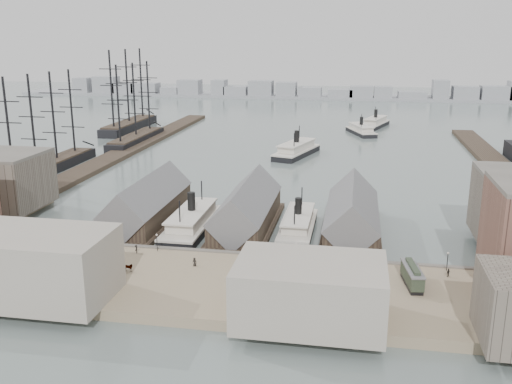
% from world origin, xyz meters
% --- Properties ---
extents(ground, '(900.00, 900.00, 0.00)m').
position_xyz_m(ground, '(0.00, 0.00, 0.00)').
color(ground, slate).
rests_on(ground, ground).
extents(quay, '(180.00, 30.00, 2.00)m').
position_xyz_m(quay, '(0.00, -20.00, 1.00)').
color(quay, '#827158').
rests_on(quay, ground).
extents(seawall, '(180.00, 1.20, 2.30)m').
position_xyz_m(seawall, '(0.00, -5.20, 1.15)').
color(seawall, '#59544C').
rests_on(seawall, ground).
extents(west_wharf, '(10.00, 220.00, 1.60)m').
position_xyz_m(west_wharf, '(-68.00, 100.00, 0.80)').
color(west_wharf, '#2D231C').
rests_on(west_wharf, ground).
extents(east_wharf, '(10.00, 180.00, 1.60)m').
position_xyz_m(east_wharf, '(78.00, 90.00, 0.80)').
color(east_wharf, '#2D231C').
rests_on(east_wharf, ground).
extents(ferry_shed_west, '(14.00, 42.00, 12.60)m').
position_xyz_m(ferry_shed_west, '(-26.00, 16.88, 4.64)').
color(ferry_shed_west, '#2D231C').
rests_on(ferry_shed_west, ground).
extents(ferry_shed_center, '(14.00, 42.00, 12.60)m').
position_xyz_m(ferry_shed_center, '(0.00, 16.88, 4.64)').
color(ferry_shed_center, '#2D231C').
rests_on(ferry_shed_center, ground).
extents(ferry_shed_east, '(14.00, 42.00, 12.60)m').
position_xyz_m(ferry_shed_east, '(26.00, 16.88, 4.64)').
color(ferry_shed_east, '#2D231C').
rests_on(ferry_shed_east, ground).
extents(street_bldg_center, '(24.00, 16.00, 10.00)m').
position_xyz_m(street_bldg_center, '(20.00, -32.00, 7.00)').
color(street_bldg_center, gray).
rests_on(street_bldg_center, quay).
extents(street_bldg_west, '(30.00, 16.00, 12.00)m').
position_xyz_m(street_bldg_west, '(-30.00, -32.00, 8.00)').
color(street_bldg_west, gray).
rests_on(street_bldg_west, quay).
extents(lamp_post_far_w, '(0.44, 0.44, 3.92)m').
position_xyz_m(lamp_post_far_w, '(-45.00, -7.00, 4.71)').
color(lamp_post_far_w, black).
rests_on(lamp_post_far_w, quay).
extents(lamp_post_near_w, '(0.44, 0.44, 3.92)m').
position_xyz_m(lamp_post_near_w, '(-15.00, -7.00, 4.71)').
color(lamp_post_near_w, black).
rests_on(lamp_post_near_w, quay).
extents(lamp_post_near_e, '(0.44, 0.44, 3.92)m').
position_xyz_m(lamp_post_near_e, '(15.00, -7.00, 4.71)').
color(lamp_post_near_e, black).
rests_on(lamp_post_near_e, quay).
extents(lamp_post_far_e, '(0.44, 0.44, 3.92)m').
position_xyz_m(lamp_post_far_e, '(45.00, -7.00, 4.71)').
color(lamp_post_far_e, black).
rests_on(lamp_post_far_e, quay).
extents(far_shore, '(500.00, 40.00, 15.72)m').
position_xyz_m(far_shore, '(-2.07, 334.14, 3.91)').
color(far_shore, gray).
rests_on(far_shore, ground).
extents(ferry_docked_west, '(8.84, 29.47, 10.53)m').
position_xyz_m(ferry_docked_west, '(-13.00, 12.59, 2.47)').
color(ferry_docked_west, black).
rests_on(ferry_docked_west, ground).
extents(ferry_docked_east, '(7.84, 26.13, 9.33)m').
position_xyz_m(ferry_docked_east, '(13.00, 16.26, 2.19)').
color(ferry_docked_east, black).
rests_on(ferry_docked_east, ground).
extents(ferry_open_near, '(17.40, 31.88, 10.91)m').
position_xyz_m(ferry_open_near, '(2.45, 109.29, 2.56)').
color(ferry_open_near, black).
rests_on(ferry_open_near, ground).
extents(ferry_open_mid, '(15.98, 26.61, 9.12)m').
position_xyz_m(ferry_open_mid, '(28.06, 167.62, 2.14)').
color(ferry_open_mid, black).
rests_on(ferry_open_mid, ground).
extents(ferry_open_far, '(16.46, 29.06, 9.94)m').
position_xyz_m(ferry_open_far, '(35.53, 192.57, 2.33)').
color(ferry_open_far, black).
rests_on(ferry_open_far, ground).
extents(sailing_ship_near, '(8.50, 58.54, 34.94)m').
position_xyz_m(sailing_ship_near, '(-81.28, 64.33, 2.57)').
color(sailing_ship_near, black).
rests_on(sailing_ship_near, ground).
extents(sailing_ship_mid, '(8.68, 50.16, 35.69)m').
position_xyz_m(sailing_ship_mid, '(-72.01, 124.55, 2.56)').
color(sailing_ship_mid, black).
rests_on(sailing_ship_mid, ground).
extents(sailing_ship_far, '(9.90, 55.00, 40.70)m').
position_xyz_m(sailing_ship_far, '(-90.12, 160.71, 2.94)').
color(sailing_ship_far, black).
rests_on(sailing_ship_far, ground).
extents(tram, '(3.92, 10.13, 3.51)m').
position_xyz_m(tram, '(37.60, -15.29, 3.80)').
color(tram, black).
rests_on(tram, quay).
extents(horse_cart_left, '(4.49, 3.72, 1.45)m').
position_xyz_m(horse_cart_left, '(-41.25, -16.10, 2.77)').
color(horse_cart_left, black).
rests_on(horse_cart_left, quay).
extents(horse_cart_center, '(4.99, 1.66, 1.73)m').
position_xyz_m(horse_cart_center, '(-17.51, -18.70, 2.86)').
color(horse_cart_center, black).
rests_on(horse_cart_center, quay).
extents(horse_cart_right, '(4.69, 1.84, 1.66)m').
position_xyz_m(horse_cart_right, '(14.20, -18.35, 2.83)').
color(horse_cart_right, black).
rests_on(horse_cart_right, quay).
extents(pedestrian_1, '(0.86, 0.69, 1.71)m').
position_xyz_m(pedestrian_1, '(-36.26, -19.12, 2.85)').
color(pedestrian_1, black).
rests_on(pedestrian_1, quay).
extents(pedestrian_2, '(0.72, 1.19, 1.80)m').
position_xyz_m(pedestrian_2, '(-19.06, -8.86, 2.90)').
color(pedestrian_2, black).
rests_on(pedestrian_2, quay).
extents(pedestrian_3, '(0.99, 0.55, 1.60)m').
position_xyz_m(pedestrian_3, '(-19.67, -21.53, 2.80)').
color(pedestrian_3, black).
rests_on(pedestrian_3, quay).
extents(pedestrian_4, '(0.96, 0.72, 1.78)m').
position_xyz_m(pedestrian_4, '(-4.78, -13.56, 2.89)').
color(pedestrian_4, black).
rests_on(pedestrian_4, quay).
extents(pedestrian_5, '(0.57, 0.72, 1.81)m').
position_xyz_m(pedestrian_5, '(6.73, -22.08, 2.91)').
color(pedestrian_5, black).
rests_on(pedestrian_5, quay).
extents(pedestrian_6, '(0.84, 0.69, 1.57)m').
position_xyz_m(pedestrian_6, '(28.56, -11.73, 2.78)').
color(pedestrian_6, black).
rests_on(pedestrian_6, quay).
extents(pedestrian_7, '(1.26, 1.18, 1.71)m').
position_xyz_m(pedestrian_7, '(24.81, -27.72, 2.86)').
color(pedestrian_7, black).
rests_on(pedestrian_7, quay).
extents(pedestrian_8, '(0.99, 0.97, 1.67)m').
position_xyz_m(pedestrian_8, '(44.86, -10.05, 2.84)').
color(pedestrian_8, black).
rests_on(pedestrian_8, quay).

